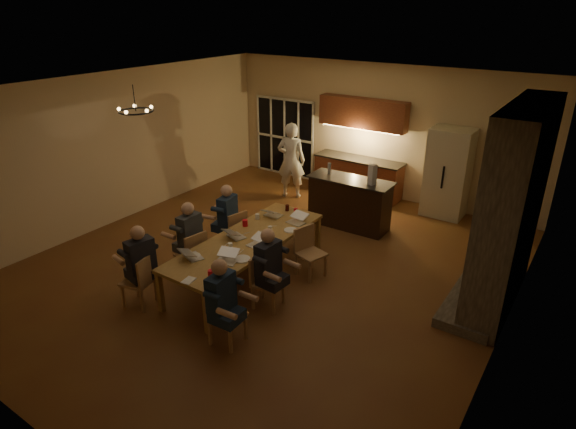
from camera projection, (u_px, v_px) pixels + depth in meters
The scene contains 44 objects.
floor at pixel (269, 266), 8.89m from camera, with size 9.00×9.00×0.00m, color brown.
back_wall at pixel (378, 131), 11.66m from camera, with size 8.00×0.04×3.20m, color #C7AE8D.
left_wall at pixel (116, 148), 10.31m from camera, with size 0.04×9.00×3.20m, color #C7AE8D.
right_wall at pixel (519, 246), 6.18m from camera, with size 0.04×9.00×3.20m, color #C7AE8D.
ceiling at pixel (265, 88), 7.59m from camera, with size 8.00×9.00×0.04m, color white.
french_doors at pixel (285, 138), 13.24m from camera, with size 1.86×0.08×2.10m, color black.
fireplace at pixel (512, 210), 7.25m from camera, with size 0.58×2.50×3.20m, color #6C6155.
kitchenette at pixel (360, 148), 11.74m from camera, with size 2.24×0.68×2.40m, color brown, non-canonical shape.
refrigerator at pixel (448, 173), 10.65m from camera, with size 0.90×0.68×2.00m, color beige.
dining_table at pixel (248, 258), 8.38m from camera, with size 1.10×3.25×0.75m, color #AE8845.
bar_island at pixel (349, 203), 10.27m from camera, with size 1.80×0.68×1.08m, color black.
chair_left_near at pixel (138, 280), 7.59m from camera, with size 0.44×0.44×0.89m, color tan, non-canonical shape.
chair_left_mid at pixel (190, 254), 8.38m from camera, with size 0.44×0.44×0.89m, color tan, non-canonical shape.
chair_left_far at pixel (232, 232), 9.20m from camera, with size 0.44×0.44×0.89m, color tan, non-canonical shape.
chair_right_near at pixel (227, 316), 6.73m from camera, with size 0.44×0.44×0.89m, color tan, non-canonical shape.
chair_right_mid at pixel (268, 282), 7.54m from camera, with size 0.44×0.44×0.89m, color tan, non-canonical shape.
chair_right_far at pixel (311, 253), 8.41m from camera, with size 0.44×0.44×0.89m, color tan, non-canonical shape.
person_left_near at pixel (142, 266), 7.51m from camera, with size 0.60×0.60×1.38m, color #22242C, non-canonical shape.
person_right_near at pixel (222, 304), 6.57m from camera, with size 0.60×0.60×1.38m, color #1C2D46, non-canonical shape.
person_left_mid at pixel (191, 239), 8.36m from camera, with size 0.60×0.60×1.38m, color #363940, non-canonical shape.
person_right_mid at pixel (268, 269), 7.42m from camera, with size 0.60×0.60×1.38m, color #22242C, non-canonical shape.
person_left_far at pixel (228, 219), 9.14m from camera, with size 0.60×0.60×1.38m, color #1C2D46, non-canonical shape.
standing_person at pixel (291, 160), 11.72m from camera, with size 0.68×0.45×1.87m, color white.
chandelier at pixel (136, 111), 8.27m from camera, with size 0.60×0.60×0.03m, color black.
laptop_a at pixel (193, 251), 7.60m from camera, with size 0.32×0.28×0.23m, color silver, non-canonical shape.
laptop_b at pixel (226, 256), 7.46m from camera, with size 0.32×0.28×0.23m, color silver, non-canonical shape.
laptop_c at pixel (236, 231), 8.27m from camera, with size 0.32×0.28×0.23m, color silver, non-canonical shape.
laptop_d at pixel (257, 240), 7.94m from camera, with size 0.32×0.28×0.23m, color silver, non-canonical shape.
laptop_e at pixel (273, 210), 9.09m from camera, with size 0.32×0.28×0.23m, color silver, non-canonical shape.
laptop_f at pixel (296, 217), 8.79m from camera, with size 0.32×0.28×0.23m, color silver, non-canonical shape.
mug_front at pixel (230, 246), 7.90m from camera, with size 0.07×0.07×0.10m, color white.
mug_mid at pixel (270, 229), 8.50m from camera, with size 0.07×0.07×0.10m, color white.
mug_back at pixel (257, 216), 8.98m from camera, with size 0.08×0.08×0.10m, color white.
redcup_near at pixel (211, 274), 7.06m from camera, with size 0.09×0.09×0.12m, color red.
redcup_mid at pixel (245, 223), 8.69m from camera, with size 0.10×0.10×0.12m, color red.
redcup_far at pixel (296, 211), 9.17m from camera, with size 0.08×0.08×0.12m, color red.
can_silver at pixel (224, 251), 7.71m from camera, with size 0.07×0.07×0.12m, color #B2B2B7.
can_cola at pixel (287, 208), 9.33m from camera, with size 0.07×0.07×0.12m, color #3F0F0C.
plate_near at pixel (242, 259), 7.58m from camera, with size 0.26×0.26×0.02m, color white.
plate_left at pixel (193, 256), 7.67m from camera, with size 0.23×0.23×0.02m, color white.
plate_far at pixel (291, 230), 8.54m from camera, with size 0.24×0.24×0.02m, color white.
notepad at pixel (189, 280), 7.00m from camera, with size 0.15×0.21×0.01m, color white.
bar_bottle at pixel (329, 168), 10.32m from camera, with size 0.07×0.07×0.24m, color #99999E.
bar_blender at pixel (372, 175), 9.67m from camera, with size 0.13×0.13×0.42m, color silver.
Camera 1 is at (4.64, -6.21, 4.47)m, focal length 30.00 mm.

